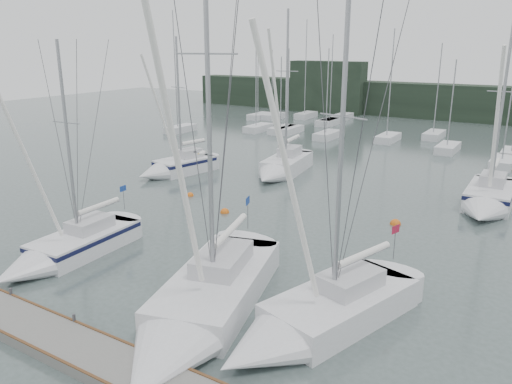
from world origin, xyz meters
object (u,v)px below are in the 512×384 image
at_px(sailboat_near_left, 61,252).
at_px(buoy_c, 190,196).
at_px(sailboat_mid_a, 173,168).
at_px(sailboat_mid_d, 487,201).
at_px(sailboat_mid_b, 280,168).
at_px(sailboat_near_center, 195,316).
at_px(sailboat_near_right, 307,323).
at_px(buoy_a, 225,213).
at_px(buoy_b, 395,224).

xyz_separation_m(sailboat_near_left, buoy_c, (-1.73, 12.39, -0.53)).
xyz_separation_m(sailboat_mid_a, sailboat_mid_d, (23.78, 3.68, 0.03)).
bearing_deg(sailboat_mid_d, sailboat_mid_b, 176.25).
relative_size(sailboat_near_center, sailboat_near_right, 1.26).
distance_m(sailboat_near_left, buoy_a, 10.94).
height_order(sailboat_near_left, buoy_c, sailboat_near_left).
relative_size(sailboat_near_left, sailboat_near_right, 0.85).
xyz_separation_m(sailboat_mid_d, buoy_c, (-18.78, -7.68, -0.65)).
bearing_deg(buoy_b, sailboat_near_right, -86.89).
bearing_deg(buoy_b, sailboat_mid_b, 150.49).
distance_m(sailboat_near_left, buoy_b, 19.12).
relative_size(sailboat_near_right, sailboat_mid_b, 0.98).
height_order(sailboat_mid_a, buoy_a, sailboat_mid_a).
bearing_deg(sailboat_mid_b, buoy_b, -37.40).
xyz_separation_m(sailboat_mid_a, buoy_c, (5.00, -4.00, -0.62)).
bearing_deg(sailboat_mid_a, sailboat_near_center, -35.57).
height_order(sailboat_mid_b, buoy_a, sailboat_mid_b).
bearing_deg(sailboat_near_right, buoy_c, 159.33).
relative_size(buoy_a, buoy_b, 0.88).
bearing_deg(sailboat_mid_b, sailboat_near_right, -66.57).
xyz_separation_m(sailboat_near_center, buoy_b, (3.09, 15.64, -0.59)).
bearing_deg(buoy_a, sailboat_near_left, -103.64).
relative_size(sailboat_near_right, buoy_c, 26.75).
height_order(buoy_a, buoy_c, buoy_a).
height_order(sailboat_mid_a, buoy_b, sailboat_mid_a).
relative_size(sailboat_mid_b, buoy_a, 24.00).
xyz_separation_m(sailboat_near_center, buoy_a, (-7.06, 12.00, -0.59)).
bearing_deg(buoy_b, sailboat_near_center, -101.19).
bearing_deg(sailboat_mid_d, sailboat_near_left, -131.21).
height_order(sailboat_near_center, sailboat_near_right, sailboat_near_center).
relative_size(sailboat_near_right, buoy_a, 23.50).
distance_m(sailboat_near_center, buoy_c, 17.86).
distance_m(sailboat_mid_b, buoy_a, 10.39).
height_order(sailboat_near_center, sailboat_mid_d, sailboat_near_center).
bearing_deg(buoy_a, sailboat_mid_a, 148.23).
height_order(sailboat_near_right, sailboat_mid_d, sailboat_near_right).
xyz_separation_m(sailboat_near_left, buoy_b, (12.73, 14.26, -0.53)).
bearing_deg(sailboat_near_left, sailboat_near_right, -0.83).
bearing_deg(sailboat_mid_b, sailboat_mid_d, -10.79).
bearing_deg(buoy_a, sailboat_near_center, -59.53).
xyz_separation_m(sailboat_near_center, sailboat_mid_a, (-16.37, 17.76, 0.03)).
bearing_deg(sailboat_near_left, buoy_b, 45.53).
bearing_deg(sailboat_near_right, sailboat_near_center, -137.18).
height_order(sailboat_mid_b, buoy_c, sailboat_mid_b).
bearing_deg(sailboat_near_left, sailboat_mid_b, 84.41).
bearing_deg(buoy_c, sailboat_near_left, -82.05).
height_order(sailboat_near_center, sailboat_mid_b, sailboat_near_center).
bearing_deg(sailboat_near_center, sailboat_near_left, 156.74).
relative_size(sailboat_mid_d, buoy_a, 21.83).
height_order(sailboat_near_left, buoy_a, sailboat_near_left).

